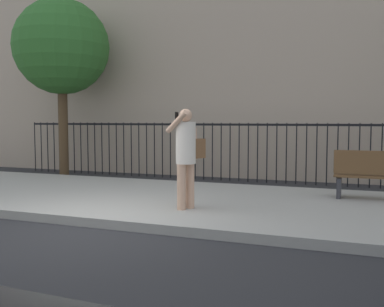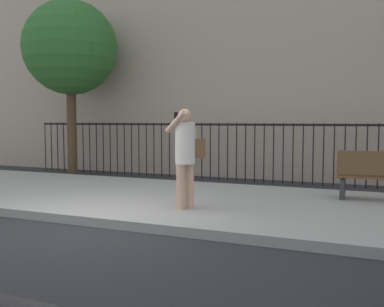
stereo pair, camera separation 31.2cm
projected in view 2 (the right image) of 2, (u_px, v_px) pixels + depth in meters
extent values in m
plane|color=#28282B|center=(85.00, 226.00, 6.94)|extent=(60.00, 60.00, 0.00)
cube|color=#9E9B93|center=(151.00, 199.00, 8.95)|extent=(28.00, 4.40, 0.15)
cube|color=tan|center=(243.00, 5.00, 14.32)|extent=(28.00, 4.00, 10.85)
cube|color=black|center=(215.00, 125.00, 12.23)|extent=(12.00, 0.04, 0.06)
cylinder|color=black|center=(45.00, 146.00, 14.65)|extent=(0.03, 0.03, 1.60)
cylinder|color=black|center=(51.00, 147.00, 14.55)|extent=(0.03, 0.03, 1.60)
cylinder|color=black|center=(58.00, 147.00, 14.45)|extent=(0.03, 0.03, 1.60)
cylinder|color=black|center=(64.00, 147.00, 14.35)|extent=(0.03, 0.03, 1.60)
cylinder|color=black|center=(70.00, 147.00, 14.25)|extent=(0.03, 0.03, 1.60)
cylinder|color=black|center=(77.00, 147.00, 14.15)|extent=(0.03, 0.03, 1.60)
cylinder|color=black|center=(83.00, 147.00, 14.04)|extent=(0.03, 0.03, 1.60)
cylinder|color=black|center=(90.00, 148.00, 13.94)|extent=(0.03, 0.03, 1.60)
cylinder|color=black|center=(96.00, 148.00, 13.84)|extent=(0.03, 0.03, 1.60)
cylinder|color=black|center=(103.00, 148.00, 13.74)|extent=(0.03, 0.03, 1.60)
cylinder|color=black|center=(110.00, 148.00, 13.64)|extent=(0.03, 0.03, 1.60)
cylinder|color=black|center=(117.00, 149.00, 13.54)|extent=(0.03, 0.03, 1.60)
cylinder|color=black|center=(124.00, 149.00, 13.44)|extent=(0.03, 0.03, 1.60)
cylinder|color=black|center=(132.00, 149.00, 13.34)|extent=(0.03, 0.03, 1.60)
cylinder|color=black|center=(139.00, 149.00, 13.24)|extent=(0.03, 0.03, 1.60)
cylinder|color=black|center=(146.00, 149.00, 13.14)|extent=(0.03, 0.03, 1.60)
cylinder|color=black|center=(154.00, 150.00, 13.04)|extent=(0.03, 0.03, 1.60)
cylinder|color=black|center=(162.00, 150.00, 12.94)|extent=(0.03, 0.03, 1.60)
cylinder|color=black|center=(169.00, 150.00, 12.84)|extent=(0.03, 0.03, 1.60)
cylinder|color=black|center=(177.00, 150.00, 12.74)|extent=(0.03, 0.03, 1.60)
cylinder|color=black|center=(185.00, 151.00, 12.64)|extent=(0.03, 0.03, 1.60)
cylinder|color=black|center=(194.00, 151.00, 12.54)|extent=(0.03, 0.03, 1.60)
cylinder|color=black|center=(202.00, 151.00, 12.44)|extent=(0.03, 0.03, 1.60)
cylinder|color=black|center=(210.00, 151.00, 12.34)|extent=(0.03, 0.03, 1.60)
cylinder|color=black|center=(219.00, 152.00, 12.24)|extent=(0.03, 0.03, 1.60)
cylinder|color=black|center=(228.00, 152.00, 12.14)|extent=(0.03, 0.03, 1.60)
cylinder|color=black|center=(236.00, 152.00, 12.04)|extent=(0.03, 0.03, 1.60)
cylinder|color=black|center=(245.00, 152.00, 11.94)|extent=(0.03, 0.03, 1.60)
cylinder|color=black|center=(255.00, 153.00, 11.84)|extent=(0.03, 0.03, 1.60)
cylinder|color=black|center=(264.00, 153.00, 11.74)|extent=(0.03, 0.03, 1.60)
cylinder|color=black|center=(273.00, 153.00, 11.64)|extent=(0.03, 0.03, 1.60)
cylinder|color=black|center=(283.00, 153.00, 11.54)|extent=(0.03, 0.03, 1.60)
cylinder|color=black|center=(293.00, 154.00, 11.44)|extent=(0.03, 0.03, 1.60)
cylinder|color=black|center=(303.00, 154.00, 11.34)|extent=(0.03, 0.03, 1.60)
cylinder|color=black|center=(313.00, 154.00, 11.24)|extent=(0.03, 0.03, 1.60)
cylinder|color=black|center=(323.00, 155.00, 11.14)|extent=(0.03, 0.03, 1.60)
cylinder|color=black|center=(334.00, 155.00, 11.04)|extent=(0.03, 0.03, 1.60)
cylinder|color=black|center=(345.00, 155.00, 10.94)|extent=(0.03, 0.03, 1.60)
cylinder|color=black|center=(356.00, 156.00, 10.84)|extent=(0.03, 0.03, 1.60)
cylinder|color=black|center=(367.00, 156.00, 10.74)|extent=(0.03, 0.03, 1.60)
cylinder|color=black|center=(378.00, 156.00, 10.64)|extent=(0.03, 0.03, 1.60)
cylinder|color=tan|center=(181.00, 187.00, 7.47)|extent=(0.15, 0.15, 0.78)
cylinder|color=tan|center=(190.00, 186.00, 7.60)|extent=(0.15, 0.15, 0.78)
cylinder|color=silver|center=(185.00, 143.00, 7.48)|extent=(0.45, 0.45, 0.71)
sphere|color=tan|center=(185.00, 115.00, 7.45)|extent=(0.22, 0.22, 0.22)
cylinder|color=tan|center=(176.00, 122.00, 7.33)|extent=(0.49, 0.30, 0.38)
cylinder|color=tan|center=(194.00, 144.00, 7.62)|extent=(0.09, 0.09, 0.54)
cube|color=black|center=(176.00, 116.00, 7.40)|extent=(0.04, 0.07, 0.15)
cube|color=brown|center=(196.00, 148.00, 7.66)|extent=(0.27, 0.32, 0.34)
cube|color=brown|center=(382.00, 177.00, 8.25)|extent=(1.60, 0.45, 0.05)
cube|color=brown|center=(383.00, 163.00, 8.05)|extent=(1.60, 0.06, 0.44)
cube|color=#333338|center=(343.00, 188.00, 8.54)|extent=(0.08, 0.41, 0.40)
cylinder|color=#4C3823|center=(72.00, 125.00, 13.11)|extent=(0.28, 0.28, 3.04)
sphere|color=#2D6628|center=(70.00, 48.00, 12.93)|extent=(2.76, 2.76, 2.76)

